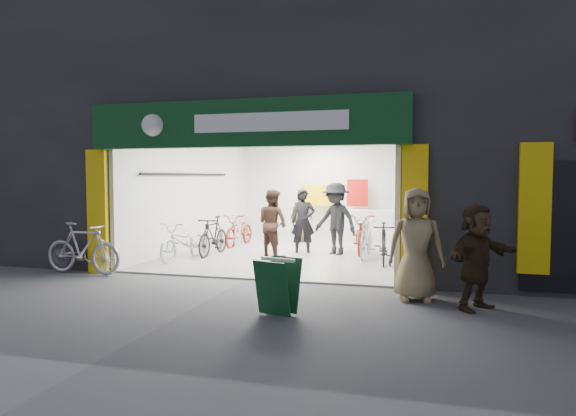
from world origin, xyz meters
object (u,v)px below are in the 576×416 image
at_px(bike_right_front, 384,244).
at_px(parked_bike, 83,248).
at_px(sandwich_board, 278,285).
at_px(bike_left_front, 184,241).
at_px(pedestrian_near, 416,244).

bearing_deg(bike_right_front, parked_bike, -159.85).
distance_m(parked_bike, sandwich_board, 5.24).
bearing_deg(bike_right_front, sandwich_board, -108.21).
xyz_separation_m(bike_right_front, parked_bike, (-5.96, -2.82, 0.06)).
xyz_separation_m(bike_left_front, bike_right_front, (4.69, 0.77, 0.01)).
distance_m(pedestrian_near, sandwich_board, 2.48).
height_order(parked_bike, pedestrian_near, pedestrian_near).
bearing_deg(sandwich_board, bike_right_front, 91.87).
distance_m(bike_left_front, pedestrian_near, 6.07).
distance_m(bike_left_front, sandwich_board, 5.40).
bearing_deg(parked_bike, sandwich_board, -110.27).
distance_m(bike_left_front, bike_right_front, 4.75).
xyz_separation_m(bike_right_front, sandwich_board, (-1.12, -4.83, -0.03)).
bearing_deg(pedestrian_near, bike_right_front, 94.25).
xyz_separation_m(bike_right_front, pedestrian_near, (0.80, -3.33, 0.44)).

